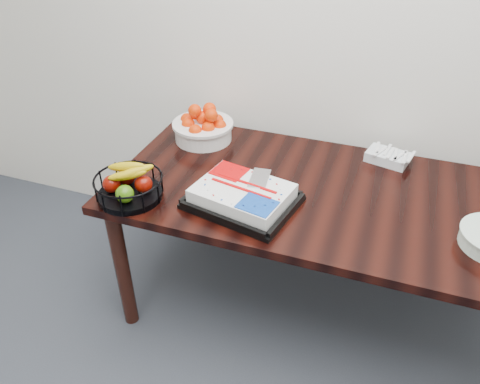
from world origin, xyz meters
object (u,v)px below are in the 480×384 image
(table, at_px, (317,206))
(tangerine_bowl, at_px, (203,125))
(fruit_basket, at_px, (129,185))
(cake_tray, at_px, (243,196))

(table, height_order, tangerine_bowl, tangerine_bowl)
(fruit_basket, bearing_deg, cake_tray, 13.97)
(table, distance_m, tangerine_bowl, 0.73)
(table, bearing_deg, fruit_basket, -156.66)
(table, xyz_separation_m, fruit_basket, (-0.74, -0.32, 0.15))
(table, height_order, fruit_basket, fruit_basket)
(cake_tray, distance_m, tangerine_bowl, 0.60)
(cake_tray, xyz_separation_m, fruit_basket, (-0.46, -0.12, 0.02))
(tangerine_bowl, xyz_separation_m, fruit_basket, (-0.09, -0.58, -0.02))
(fruit_basket, bearing_deg, table, 23.34)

